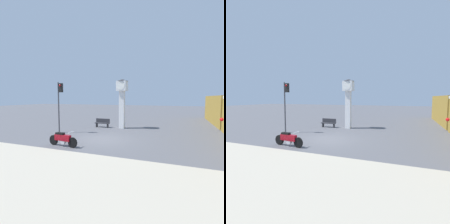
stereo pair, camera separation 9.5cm
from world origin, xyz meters
TOP-DOWN VIEW (x-y plane):
  - ground_plane at (0.00, 0.00)m, footprint 120.00×120.00m
  - sidewalk_strip at (0.00, -6.64)m, footprint 36.00×6.00m
  - motorcycle at (-1.66, -2.64)m, footprint 2.26×0.49m
  - clock_tower at (-0.13, 5.25)m, footprint 1.20×1.20m
  - traffic_light at (-4.66, 1.04)m, footprint 0.50×0.35m
  - bench at (-2.27, 5.06)m, footprint 1.60×0.44m

SIDE VIEW (x-z plane):
  - ground_plane at x=0.00m, z-range 0.00..0.00m
  - sidewalk_strip at x=0.00m, z-range 0.00..0.10m
  - motorcycle at x=-1.66m, z-range -0.02..0.98m
  - bench at x=-2.27m, z-range 0.03..0.95m
  - traffic_light at x=-4.66m, z-range 0.84..5.39m
  - clock_tower at x=-0.13m, z-range 0.81..5.87m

